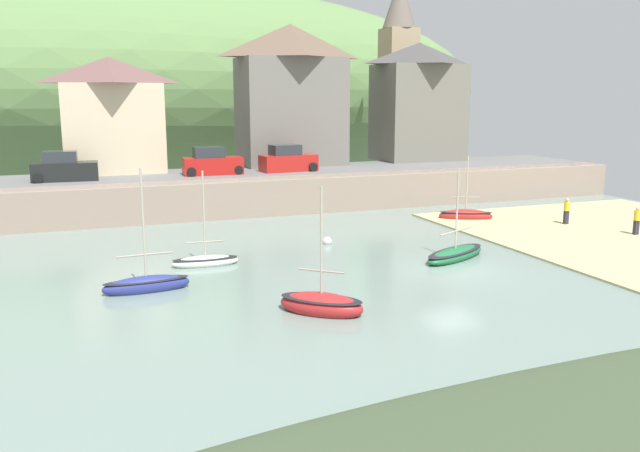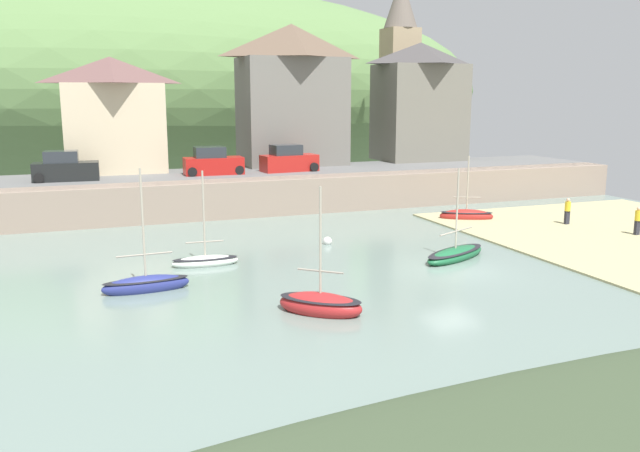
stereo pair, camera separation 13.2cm
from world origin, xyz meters
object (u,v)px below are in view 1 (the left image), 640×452
object	(u,v)px
church_with_spire	(398,65)
dinghy_open_wooden	(321,304)
sailboat_nearest_shore	(205,261)
fishing_boat_green	(146,284)
person_near_water	(637,219)
waterfront_building_right	(418,101)
person_on_slipway	(567,210)
waterfront_building_left	(111,114)
sailboat_blue_trim	(455,254)
sailboat_white_hull	(466,215)
parked_car_near_slipway	(64,168)
waterfront_building_centre	(291,94)
mooring_buoy	(327,241)
parked_car_end_of_row	(288,160)
parked_car_by_wall	(212,163)

from	to	relation	value
church_with_spire	dinghy_open_wooden	size ratio (longest dim) A/B	3.21
church_with_spire	dinghy_open_wooden	xyz separation A→B (m)	(-19.96, -32.80, -10.25)
sailboat_nearest_shore	fishing_boat_green	size ratio (longest dim) A/B	0.88
church_with_spire	person_near_water	world-z (taller)	church_with_spire
waterfront_building_right	church_with_spire	world-z (taller)	church_with_spire
person_on_slipway	waterfront_building_left	bearing A→B (deg)	143.64
waterfront_building_left	sailboat_blue_trim	world-z (taller)	waterfront_building_left
sailboat_white_hull	fishing_boat_green	distance (m)	22.85
waterfront_building_right	parked_car_near_slipway	size ratio (longest dim) A/B	2.35
waterfront_building_centre	fishing_boat_green	distance (m)	28.66
sailboat_blue_trim	mooring_buoy	bearing A→B (deg)	105.33
dinghy_open_wooden	parked_car_end_of_row	world-z (taller)	dinghy_open_wooden
sailboat_blue_trim	person_near_water	size ratio (longest dim) A/B	2.86
waterfront_building_left	sailboat_blue_trim	distance (m)	28.23
waterfront_building_left	fishing_boat_green	size ratio (longest dim) A/B	1.55
mooring_buoy	sailboat_white_hull	bearing A→B (deg)	17.07
waterfront_building_left	sailboat_nearest_shore	world-z (taller)	waterfront_building_left
parked_car_by_wall	parked_car_end_of_row	bearing A→B (deg)	1.59
sailboat_white_hull	parked_car_near_slipway	xyz separation A→B (m)	(-24.01, 10.33, 2.91)
waterfront_building_centre	person_on_slipway	world-z (taller)	waterfront_building_centre
parked_car_end_of_row	mooring_buoy	world-z (taller)	parked_car_end_of_row
fishing_boat_green	parked_car_near_slipway	bearing A→B (deg)	95.71
waterfront_building_right	sailboat_blue_trim	distance (m)	26.79
sailboat_nearest_shore	parked_car_near_slipway	world-z (taller)	sailboat_nearest_shore
church_with_spire	person_on_slipway	xyz separation A→B (m)	(0.09, -22.63, -9.58)
sailboat_blue_trim	fishing_boat_green	distance (m)	14.85
sailboat_nearest_shore	person_near_water	xyz separation A→B (m)	(24.25, -2.18, 0.75)
sailboat_white_hull	dinghy_open_wooden	xyz separation A→B (m)	(-15.31, -13.97, 0.02)
sailboat_blue_trim	person_on_slipway	size ratio (longest dim) A/B	2.86
waterfront_building_left	person_on_slipway	world-z (taller)	waterfront_building_left
waterfront_building_left	waterfront_building_right	world-z (taller)	waterfront_building_right
church_with_spire	person_on_slipway	bearing A→B (deg)	-89.77
church_with_spire	waterfront_building_right	bearing A→B (deg)	-91.17
dinghy_open_wooden	person_near_water	size ratio (longest dim) A/B	3.05
waterfront_building_centre	dinghy_open_wooden	distance (m)	30.97
parked_car_near_slipway	parked_car_end_of_row	xyz separation A→B (m)	(15.35, 0.00, 0.00)
dinghy_open_wooden	parked_car_by_wall	world-z (taller)	dinghy_open_wooden
sailboat_nearest_shore	person_near_water	world-z (taller)	sailboat_nearest_shore
dinghy_open_wooden	person_near_water	bearing A→B (deg)	57.74
person_on_slipway	dinghy_open_wooden	bearing A→B (deg)	-153.09
waterfront_building_centre	sailboat_blue_trim	bearing A→B (deg)	-88.34
church_with_spire	parked_car_end_of_row	xyz separation A→B (m)	(-13.31, -8.50, -7.36)
sailboat_nearest_shore	person_on_slipway	xyz separation A→B (m)	(22.71, 1.77, 0.75)
sailboat_nearest_shore	parked_car_by_wall	xyz separation A→B (m)	(3.70, 15.90, 2.97)
waterfront_building_left	dinghy_open_wooden	bearing A→B (deg)	-79.67
dinghy_open_wooden	parked_car_near_slipway	distance (m)	25.97
parked_car_by_wall	parked_car_end_of_row	world-z (taller)	same
fishing_boat_green	person_on_slipway	world-z (taller)	fishing_boat_green
waterfront_building_right	church_with_spire	distance (m)	5.11
parked_car_near_slipway	church_with_spire	bearing A→B (deg)	19.64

